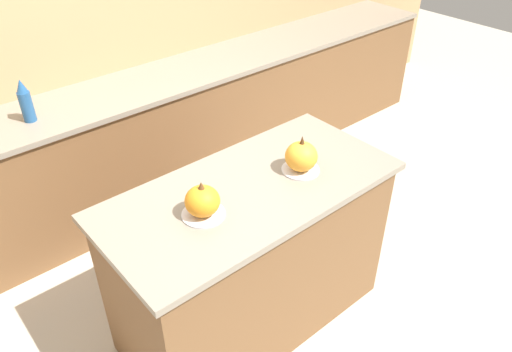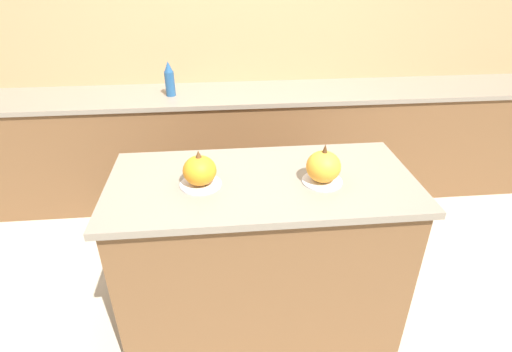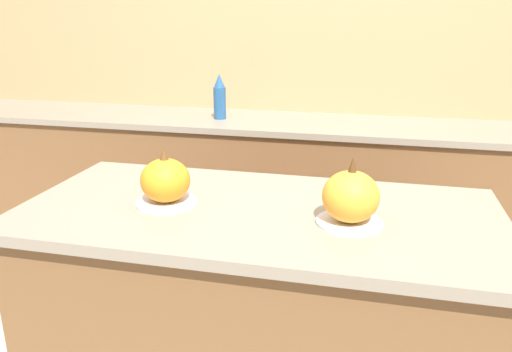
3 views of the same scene
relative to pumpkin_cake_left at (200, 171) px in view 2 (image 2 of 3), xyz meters
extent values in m
plane|color=#BCB29E|center=(0.30, 0.02, -1.02)|extent=(12.00, 12.00, 0.00)
cube|color=tan|center=(0.30, 1.78, 0.23)|extent=(8.00, 0.06, 2.50)
cube|color=brown|center=(0.30, 0.02, -0.56)|extent=(1.44, 0.66, 0.91)
cube|color=gray|center=(0.30, 0.02, -0.09)|extent=(1.50, 0.72, 0.03)
cube|color=brown|center=(0.30, 1.45, -0.57)|extent=(6.00, 0.56, 0.90)
cube|color=gray|center=(0.30, 1.45, -0.10)|extent=(6.00, 0.60, 0.03)
cylinder|color=silver|center=(0.00, 0.00, -0.07)|extent=(0.20, 0.20, 0.01)
ellipsoid|color=orange|center=(0.00, 0.00, 0.01)|extent=(0.16, 0.16, 0.14)
cone|color=brown|center=(0.00, 0.00, 0.09)|extent=(0.03, 0.03, 0.04)
cylinder|color=silver|center=(0.58, -0.03, -0.07)|extent=(0.19, 0.19, 0.01)
ellipsoid|color=orange|center=(0.58, -0.03, 0.01)|extent=(0.16, 0.16, 0.15)
cone|color=#4C2D14|center=(0.58, -0.03, 0.11)|extent=(0.03, 0.03, 0.05)
cylinder|color=#235184|center=(-0.26, 1.41, 0.01)|extent=(0.07, 0.07, 0.19)
cone|color=#235184|center=(-0.26, 1.41, 0.14)|extent=(0.07, 0.07, 0.08)
camera|label=1|loc=(-0.95, -1.47, 1.35)|focal=35.00mm
camera|label=2|loc=(0.10, -1.65, 0.90)|focal=28.00mm
camera|label=3|loc=(0.63, -1.40, 0.51)|focal=35.00mm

